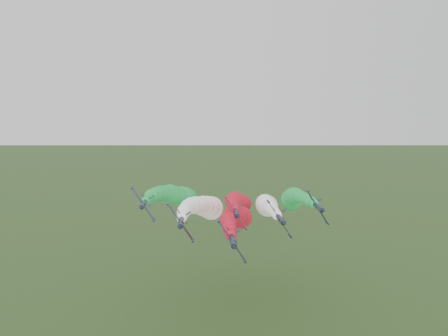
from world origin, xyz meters
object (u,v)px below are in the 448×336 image
at_px(jet_outer_left, 177,196).
at_px(jet_inner_left, 204,207).
at_px(jet_trail, 238,202).
at_px(jet_outer_right, 293,198).
at_px(jet_lead, 236,217).
at_px(jet_inner_right, 267,205).

bearing_deg(jet_outer_left, jet_inner_left, -50.12).
xyz_separation_m(jet_inner_left, jet_trail, (12.23, 12.98, -1.02)).
distance_m(jet_outer_right, jet_trail, 19.81).
relative_size(jet_lead, jet_inner_left, 0.99).
bearing_deg(jet_outer_left, jet_outer_right, 0.65).
bearing_deg(jet_outer_left, jet_trail, 4.35).
distance_m(jet_lead, jet_inner_right, 16.23).
bearing_deg(jet_outer_right, jet_trail, 176.58).
relative_size(jet_outer_left, jet_outer_right, 1.00).
height_order(jet_outer_left, jet_trail, jet_outer_left).
xyz_separation_m(jet_outer_left, jet_outer_right, (41.43, 0.47, -1.30)).
distance_m(jet_outer_left, jet_outer_right, 41.45).
relative_size(jet_lead, jet_outer_right, 0.99).
bearing_deg(jet_inner_left, jet_outer_left, 129.88).
height_order(jet_inner_left, jet_outer_left, jet_outer_left).
bearing_deg(jet_inner_right, jet_lead, -133.82).
height_order(jet_inner_left, jet_inner_right, jet_inner_left).
bearing_deg(jet_lead, jet_outer_left, 132.61).
relative_size(jet_inner_left, jet_outer_right, 1.00).
bearing_deg(jet_inner_right, jet_outer_right, 41.88).
bearing_deg(jet_lead, jet_inner_left, 135.53).
bearing_deg(jet_outer_right, jet_outer_left, -179.35).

